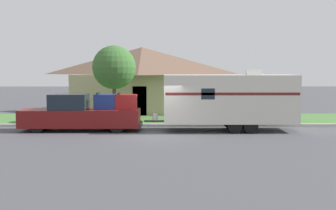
# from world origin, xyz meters

# --- Properties ---
(ground_plane) EXTENTS (120.00, 120.00, 0.00)m
(ground_plane) POSITION_xyz_m (0.00, 0.00, 0.00)
(ground_plane) COLOR #47474C
(curb_strip) EXTENTS (80.00, 0.30, 0.14)m
(curb_strip) POSITION_xyz_m (0.00, 3.75, 0.07)
(curb_strip) COLOR #ADADA8
(curb_strip) RESTS_ON ground_plane
(lawn_strip) EXTENTS (80.00, 7.00, 0.03)m
(lawn_strip) POSITION_xyz_m (0.00, 7.40, 0.01)
(lawn_strip) COLOR #477538
(lawn_strip) RESTS_ON ground_plane
(house_across_street) EXTENTS (10.76, 7.89, 4.99)m
(house_across_street) POSITION_xyz_m (-1.43, 13.23, 2.59)
(house_across_street) COLOR tan
(house_across_street) RESTS_ON ground_plane
(pickup_truck) EXTENTS (6.51, 1.96, 2.08)m
(pickup_truck) POSITION_xyz_m (-4.14, 1.88, 0.92)
(pickup_truck) COLOR black
(pickup_truck) RESTS_ON ground_plane
(travel_trailer) EXTENTS (8.16, 2.47, 3.31)m
(travel_trailer) POSITION_xyz_m (3.87, 1.88, 1.74)
(travel_trailer) COLOR black
(travel_trailer) RESTS_ON ground_plane
(mailbox) EXTENTS (0.48, 0.20, 1.31)m
(mailbox) POSITION_xyz_m (-2.64, 4.35, 1.00)
(mailbox) COLOR brown
(mailbox) RESTS_ON ground_plane
(tree_in_yard) EXTENTS (2.73, 2.73, 4.80)m
(tree_in_yard) POSITION_xyz_m (-2.82, 5.97, 3.42)
(tree_in_yard) COLOR brown
(tree_in_yard) RESTS_ON ground_plane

